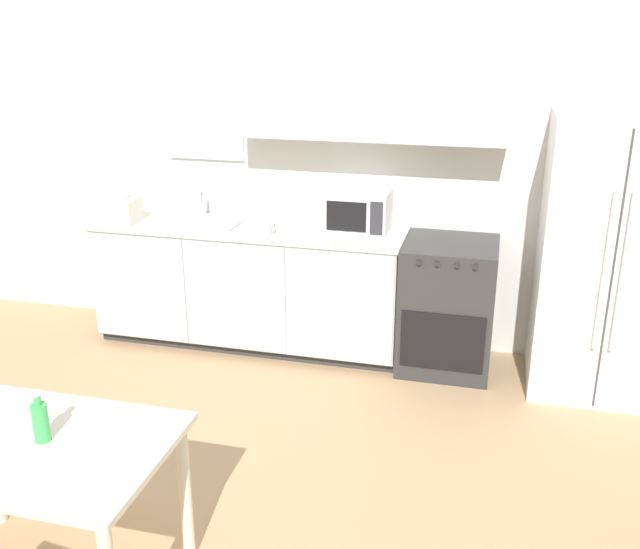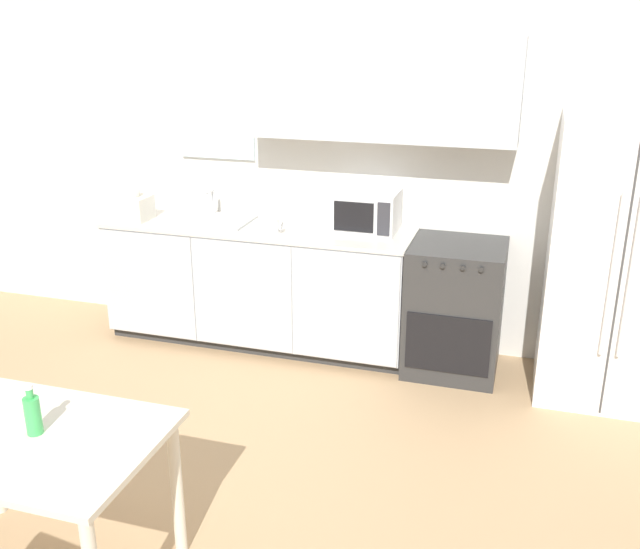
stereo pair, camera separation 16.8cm
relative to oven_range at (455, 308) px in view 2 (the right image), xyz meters
name	(u,v)px [view 2 (the right image)]	position (x,y,z in m)	size (l,w,h in m)	color
ground_plane	(227,477)	(-1.01, -1.66, -0.46)	(12.00, 12.00, 0.00)	tan
wall_back	(337,152)	(-0.95, 0.31, 0.99)	(12.00, 0.38, 2.70)	silver
kitchen_counter	(259,284)	(-1.47, 0.01, 0.01)	(2.31, 0.62, 0.93)	#333333
oven_range	(455,308)	(0.00, 0.00, 0.00)	(0.64, 0.64, 0.92)	#2D2D2D
refrigerator	(615,263)	(0.98, -0.05, 0.45)	(0.82, 0.76, 1.82)	white
kitchen_sink	(205,219)	(-1.89, 0.02, 0.49)	(0.69, 0.39, 0.21)	#B7BABC
microwave	(367,211)	(-0.67, 0.11, 0.62)	(0.44, 0.35, 0.29)	silver
coffee_mug	(274,226)	(-1.28, -0.13, 0.52)	(0.11, 0.08, 0.10)	white
grocery_bag_0	(131,204)	(-2.43, -0.11, 0.59)	(0.27, 0.23, 0.29)	silver
dining_table	(27,457)	(-1.49, -2.58, 0.17)	(1.14, 0.77, 0.74)	beige
drink_bottle	(33,414)	(-1.44, -2.56, 0.37)	(0.07, 0.07, 0.23)	#3FB259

